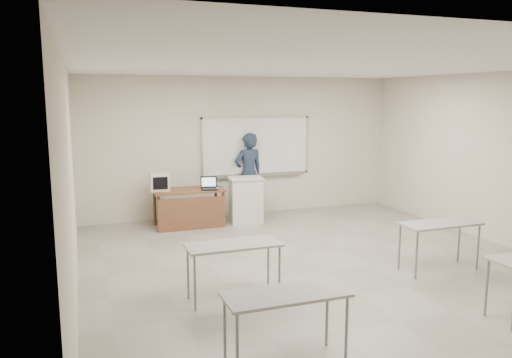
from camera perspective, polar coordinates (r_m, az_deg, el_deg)
name	(u,v)px	position (r m, az deg, el deg)	size (l,w,h in m)	color
floor	(327,272)	(7.62, 8.08, -10.44)	(7.00, 8.00, 0.01)	gray
whiteboard	(256,147)	(10.99, 0.02, 3.70)	(2.48, 0.10, 1.31)	white
student_desks	(380,255)	(6.31, 13.96, -8.41)	(4.40, 2.20, 0.73)	gray
instructor_desk	(190,201)	(9.94, -7.57, -2.49)	(1.39, 0.70, 0.75)	brown
podium	(246,200)	(10.26, -1.17, -2.39)	(0.68, 0.49, 0.94)	white
crt_monitor	(159,182)	(10.00, -10.99, -0.29)	(0.37, 0.42, 0.35)	beige
laptop	(209,186)	(9.96, -5.43, -0.85)	(0.33, 0.30, 0.24)	black
mouse	(218,188)	(9.94, -4.39, -1.08)	(0.09, 0.06, 0.04)	#929598
keyboard	(241,178)	(10.02, -1.77, 0.12)	(0.48, 0.16, 0.03)	beige
presenter	(248,174)	(10.93, -0.86, 0.60)	(0.66, 0.43, 1.80)	black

